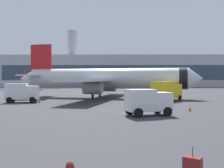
# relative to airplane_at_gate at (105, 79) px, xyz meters

# --- Properties ---
(airplane_at_gate) EXTENTS (35.54, 32.29, 10.50)m
(airplane_at_gate) POSITION_rel_airplane_at_gate_xyz_m (0.00, 0.00, 0.00)
(airplane_at_gate) COLOR silver
(airplane_at_gate) RESTS_ON ground
(airplane_taxiing) EXTENTS (21.93, 23.69, 7.72)m
(airplane_taxiing) POSITION_rel_airplane_at_gate_xyz_m (-28.53, 45.71, -0.97)
(airplane_taxiing) COLOR silver
(airplane_taxiing) RESTS_ON ground
(service_truck) EXTENTS (5.06, 3.09, 2.90)m
(service_truck) POSITION_rel_airplane_at_gate_xyz_m (-12.47, -9.66, -2.05)
(service_truck) COLOR white
(service_truck) RESTS_ON ground
(fuel_truck) EXTENTS (5.70, 6.13, 3.20)m
(fuel_truck) POSITION_rel_airplane_at_gate_xyz_m (10.30, -6.81, -1.88)
(fuel_truck) COLOR yellow
(fuel_truck) RESTS_ON ground
(cargo_van) EXTENTS (4.81, 3.50, 2.60)m
(cargo_van) POSITION_rel_airplane_at_gate_xyz_m (5.16, -24.42, -2.21)
(cargo_van) COLOR white
(cargo_van) RESTS_ON ground
(safety_cone_near) EXTENTS (0.44, 0.44, 0.83)m
(safety_cone_near) POSITION_rel_airplane_at_gate_xyz_m (-9.68, -9.97, -3.25)
(safety_cone_near) COLOR #F2590C
(safety_cone_near) RESTS_ON ground
(safety_cone_mid) EXTENTS (0.44, 0.44, 0.72)m
(safety_cone_mid) POSITION_rel_airplane_at_gate_xyz_m (10.29, -20.68, -3.30)
(safety_cone_mid) COLOR #F2590C
(safety_cone_mid) RESTS_ON ground
(rolling_suitcase) EXTENTS (0.75, 0.69, 1.10)m
(rolling_suitcase) POSITION_rel_airplane_at_gate_xyz_m (4.87, -40.92, -3.27)
(rolling_suitcase) COLOR maroon
(rolling_suitcase) RESTS_ON ground
(traveller_backpack) EXTENTS (0.36, 0.40, 0.48)m
(traveller_backpack) POSITION_rel_airplane_at_gate_xyz_m (0.32, -40.64, -3.42)
(traveller_backpack) COLOR maroon
(traveller_backpack) RESTS_ON ground
(terminal_building) EXTENTS (105.20, 16.17, 26.50)m
(terminal_building) POSITION_rel_airplane_at_gate_xyz_m (0.83, 76.14, 3.72)
(terminal_building) COLOR #B2B2B7
(terminal_building) RESTS_ON ground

